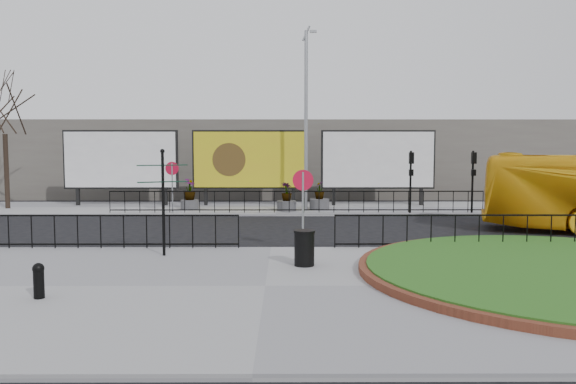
{
  "coord_description": "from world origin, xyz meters",
  "views": [
    {
      "loc": [
        0.46,
        -17.59,
        3.27
      ],
      "look_at": [
        0.55,
        2.26,
        1.69
      ],
      "focal_mm": 35.0,
      "sensor_mm": 36.0,
      "label": 1
    }
  ],
  "objects_px": {
    "planter_a": "(190,197)",
    "bollard": "(39,279)",
    "planter_c": "(319,200)",
    "billboard_mid": "(249,160)",
    "lamp_post": "(306,117)",
    "litter_bin": "(304,248)",
    "fingerpost_sign": "(163,192)",
    "planter_b": "(287,201)"
  },
  "relations": [
    {
      "from": "fingerpost_sign",
      "to": "planter_a",
      "type": "distance_m",
      "value": 12.51
    },
    {
      "from": "litter_bin",
      "to": "planter_c",
      "type": "xyz_separation_m",
      "value": [
        1.23,
        13.81,
        -0.01
      ]
    },
    {
      "from": "billboard_mid",
      "to": "planter_a",
      "type": "relative_size",
      "value": 3.95
    },
    {
      "from": "lamp_post",
      "to": "bollard",
      "type": "relative_size",
      "value": 12.31
    },
    {
      "from": "lamp_post",
      "to": "planter_a",
      "type": "bearing_deg",
      "value": -180.0
    },
    {
      "from": "lamp_post",
      "to": "planter_a",
      "type": "height_order",
      "value": "lamp_post"
    },
    {
      "from": "bollard",
      "to": "planter_c",
      "type": "xyz_separation_m",
      "value": [
        6.9,
        17.04,
        0.06
      ]
    },
    {
      "from": "fingerpost_sign",
      "to": "bollard",
      "type": "height_order",
      "value": "fingerpost_sign"
    },
    {
      "from": "billboard_mid",
      "to": "planter_a",
      "type": "xyz_separation_m",
      "value": [
        -2.95,
        -1.97,
        -1.85
      ]
    },
    {
      "from": "bollard",
      "to": "lamp_post",
      "type": "bearing_deg",
      "value": 70.0
    },
    {
      "from": "planter_c",
      "to": "planter_b",
      "type": "bearing_deg",
      "value": -156.54
    },
    {
      "from": "planter_c",
      "to": "billboard_mid",
      "type": "bearing_deg",
      "value": 151.95
    },
    {
      "from": "billboard_mid",
      "to": "lamp_post",
      "type": "relative_size",
      "value": 0.67
    },
    {
      "from": "planter_a",
      "to": "lamp_post",
      "type": "bearing_deg",
      "value": 0.0
    },
    {
      "from": "litter_bin",
      "to": "planter_a",
      "type": "relative_size",
      "value": 0.61
    },
    {
      "from": "bollard",
      "to": "planter_c",
      "type": "bearing_deg",
      "value": 67.97
    },
    {
      "from": "lamp_post",
      "to": "litter_bin",
      "type": "distance_m",
      "value": 14.45
    },
    {
      "from": "fingerpost_sign",
      "to": "planter_c",
      "type": "xyz_separation_m",
      "value": [
        5.29,
        12.37,
        -1.4
      ]
    },
    {
      "from": "planter_b",
      "to": "fingerpost_sign",
      "type": "bearing_deg",
      "value": -107.22
    },
    {
      "from": "billboard_mid",
      "to": "litter_bin",
      "type": "relative_size",
      "value": 6.51
    },
    {
      "from": "fingerpost_sign",
      "to": "planter_b",
      "type": "bearing_deg",
      "value": 52.99
    },
    {
      "from": "litter_bin",
      "to": "planter_c",
      "type": "bearing_deg",
      "value": 84.89
    },
    {
      "from": "billboard_mid",
      "to": "fingerpost_sign",
      "type": "distance_m",
      "value": 14.44
    },
    {
      "from": "fingerpost_sign",
      "to": "bollard",
      "type": "xyz_separation_m",
      "value": [
        -1.61,
        -4.67,
        -1.47
      ]
    },
    {
      "from": "planter_c",
      "to": "fingerpost_sign",
      "type": "bearing_deg",
      "value": -113.15
    },
    {
      "from": "lamp_post",
      "to": "bollard",
      "type": "height_order",
      "value": "lamp_post"
    },
    {
      "from": "billboard_mid",
      "to": "litter_bin",
      "type": "xyz_separation_m",
      "value": [
        2.47,
        -15.78,
        -2.0
      ]
    },
    {
      "from": "bollard",
      "to": "litter_bin",
      "type": "distance_m",
      "value": 6.52
    },
    {
      "from": "bollard",
      "to": "litter_bin",
      "type": "height_order",
      "value": "litter_bin"
    },
    {
      "from": "bollard",
      "to": "planter_b",
      "type": "bearing_deg",
      "value": 72.27
    },
    {
      "from": "planter_a",
      "to": "planter_b",
      "type": "bearing_deg",
      "value": -8.36
    },
    {
      "from": "lamp_post",
      "to": "planter_b",
      "type": "bearing_deg",
      "value": -143.57
    },
    {
      "from": "planter_a",
      "to": "bollard",
      "type": "bearing_deg",
      "value": -90.83
    },
    {
      "from": "billboard_mid",
      "to": "bollard",
      "type": "relative_size",
      "value": 8.26
    },
    {
      "from": "fingerpost_sign",
      "to": "planter_b",
      "type": "distance_m",
      "value": 12.27
    },
    {
      "from": "planter_a",
      "to": "planter_c",
      "type": "xyz_separation_m",
      "value": [
        6.65,
        0.0,
        -0.16
      ]
    },
    {
      "from": "bollard",
      "to": "planter_c",
      "type": "relative_size",
      "value": 0.53
    },
    {
      "from": "fingerpost_sign",
      "to": "bollard",
      "type": "bearing_deg",
      "value": -128.77
    },
    {
      "from": "billboard_mid",
      "to": "lamp_post",
      "type": "xyz_separation_m",
      "value": [
        3.01,
        -1.97,
        2.23
      ]
    },
    {
      "from": "planter_b",
      "to": "billboard_mid",
      "type": "bearing_deg",
      "value": 126.76
    },
    {
      "from": "billboard_mid",
      "to": "planter_a",
      "type": "bearing_deg",
      "value": -146.23
    },
    {
      "from": "bollard",
      "to": "planter_c",
      "type": "distance_m",
      "value": 18.38
    }
  ]
}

